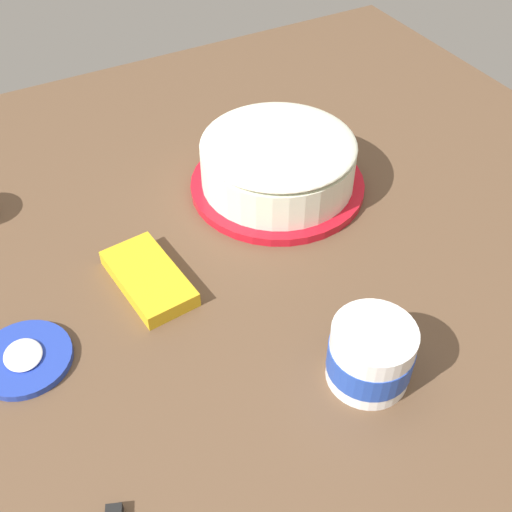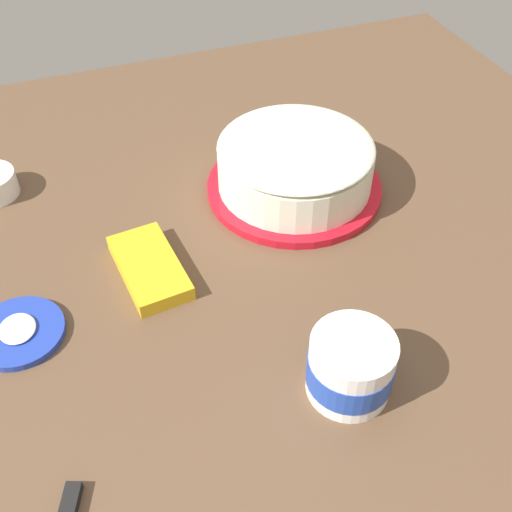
{
  "view_description": "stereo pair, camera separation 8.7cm",
  "coord_description": "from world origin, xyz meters",
  "px_view_note": "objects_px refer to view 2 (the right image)",
  "views": [
    {
      "loc": [
        -0.46,
        0.23,
        0.64
      ],
      "look_at": [
        0.08,
        -0.07,
        0.04
      ],
      "focal_mm": 43.98,
      "sensor_mm": 36.0,
      "label": 1
    },
    {
      "loc": [
        -0.5,
        0.15,
        0.64
      ],
      "look_at": [
        0.08,
        -0.07,
        0.04
      ],
      "focal_mm": 43.98,
      "sensor_mm": 36.0,
      "label": 2
    }
  ],
  "objects_px": {
    "frosting_tub": "(351,366)",
    "candy_box_lower": "(149,267)",
    "frosting_tub_lid": "(19,332)",
    "frosted_cake": "(295,167)"
  },
  "relations": [
    {
      "from": "frosting_tub",
      "to": "candy_box_lower",
      "type": "xyz_separation_m",
      "value": [
        0.27,
        0.18,
        -0.03
      ]
    },
    {
      "from": "frosting_tub_lid",
      "to": "candy_box_lower",
      "type": "distance_m",
      "value": 0.19
    },
    {
      "from": "frosting_tub",
      "to": "frosting_tub_lid",
      "type": "relative_size",
      "value": 0.87
    },
    {
      "from": "frosted_cake",
      "to": "candy_box_lower",
      "type": "xyz_separation_m",
      "value": [
        -0.1,
        0.27,
        -0.04
      ]
    },
    {
      "from": "frosted_cake",
      "to": "frosting_tub_lid",
      "type": "height_order",
      "value": "frosted_cake"
    },
    {
      "from": "frosting_tub",
      "to": "candy_box_lower",
      "type": "distance_m",
      "value": 0.33
    },
    {
      "from": "frosted_cake",
      "to": "candy_box_lower",
      "type": "height_order",
      "value": "frosted_cake"
    },
    {
      "from": "frosted_cake",
      "to": "frosting_tub_lid",
      "type": "bearing_deg",
      "value": 108.72
    },
    {
      "from": "frosting_tub",
      "to": "candy_box_lower",
      "type": "height_order",
      "value": "frosting_tub"
    },
    {
      "from": "frosted_cake",
      "to": "frosting_tub_lid",
      "type": "relative_size",
      "value": 2.4
    }
  ]
}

